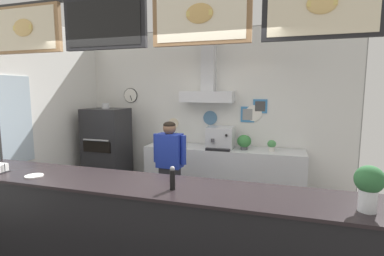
{
  "coord_description": "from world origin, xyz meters",
  "views": [
    {
      "loc": [
        1.27,
        -2.89,
        1.96
      ],
      "look_at": [
        0.15,
        0.75,
        1.46
      ],
      "focal_mm": 26.88,
      "sensor_mm": 36.0,
      "label": 1
    }
  ],
  "objects": [
    {
      "name": "shop_worker",
      "position": [
        -0.27,
        0.99,
        0.82
      ],
      "size": [
        0.52,
        0.24,
        1.51
      ],
      "rotation": [
        0.0,
        0.0,
        3.08
      ],
      "color": "#232328",
      "rests_on": "ground_plane"
    },
    {
      "name": "espresso_machine",
      "position": [
        0.27,
        2.07,
        1.12
      ],
      "size": [
        0.46,
        0.49,
        0.39
      ],
      "color": "silver",
      "rests_on": "back_prep_counter"
    },
    {
      "name": "pizza_oven",
      "position": [
        -1.9,
        1.83,
        0.81
      ],
      "size": [
        0.75,
        0.68,
        1.71
      ],
      "color": "#232326",
      "rests_on": "ground_plane"
    },
    {
      "name": "potted_rosemary",
      "position": [
        -0.59,
        2.12,
        1.07
      ],
      "size": [
        0.2,
        0.2,
        0.24
      ],
      "color": "#9E563D",
      "rests_on": "back_prep_counter"
    },
    {
      "name": "pepper_grinder",
      "position": [
        0.32,
        -0.44,
        1.14
      ],
      "size": [
        0.05,
        0.05,
        0.23
      ],
      "color": "black",
      "rests_on": "service_counter"
    },
    {
      "name": "potted_sage",
      "position": [
        1.15,
        2.08,
        1.04
      ],
      "size": [
        0.15,
        0.15,
        0.19
      ],
      "color": "beige",
      "rests_on": "back_prep_counter"
    },
    {
      "name": "condiment_plate",
      "position": [
        -1.28,
        -0.5,
        1.03
      ],
      "size": [
        0.19,
        0.19,
        0.01
      ],
      "color": "white",
      "rests_on": "service_counter"
    },
    {
      "name": "potted_oregano",
      "position": [
        0.69,
        2.07,
        1.07
      ],
      "size": [
        0.24,
        0.24,
        0.26
      ],
      "color": "#4C4C51",
      "rests_on": "back_prep_counter"
    },
    {
      "name": "back_wall_assembly",
      "position": [
        -0.0,
        2.33,
        1.64
      ],
      "size": [
        5.14,
        2.81,
        3.09
      ],
      "color": "gray",
      "rests_on": "ground_plane"
    },
    {
      "name": "back_prep_counter",
      "position": [
        0.31,
        2.1,
        0.46
      ],
      "size": [
        2.82,
        0.62,
        0.93
      ],
      "color": "silver",
      "rests_on": "ground_plane"
    },
    {
      "name": "napkin_holder",
      "position": [
        -1.78,
        -0.48,
        1.07
      ],
      "size": [
        0.15,
        0.14,
        0.11
      ],
      "color": "#262628",
      "rests_on": "service_counter"
    },
    {
      "name": "service_counter",
      "position": [
        0.0,
        -0.36,
        0.51
      ],
      "size": [
        4.61,
        0.73,
        1.03
      ],
      "color": "black",
      "rests_on": "ground_plane"
    },
    {
      "name": "basil_vase",
      "position": [
        1.94,
        -0.46,
        1.23
      ],
      "size": [
        0.22,
        0.22,
        0.36
      ],
      "color": "silver",
      "rests_on": "service_counter"
    }
  ]
}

